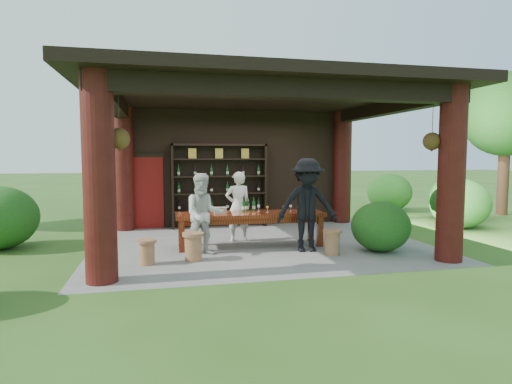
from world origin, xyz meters
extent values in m
plane|color=#2D5119|center=(0.00, 0.00, 0.00)|extent=(90.00, 90.00, 0.00)
cube|color=slate|center=(0.00, 0.00, -0.05)|extent=(7.40, 5.90, 0.10)
cube|color=black|center=(0.00, 2.75, 1.65)|extent=(7.00, 0.18, 3.30)
cube|color=maroon|center=(-2.60, 2.65, 1.00)|extent=(0.95, 0.06, 2.00)
cylinder|color=#380C0A|center=(-3.15, -2.40, 1.65)|extent=(0.50, 0.50, 3.30)
cylinder|color=#380C0A|center=(3.15, -2.40, 1.65)|extent=(0.50, 0.50, 3.30)
cylinder|color=#380C0A|center=(-3.15, 2.55, 1.65)|extent=(0.50, 0.50, 3.30)
cylinder|color=#380C0A|center=(3.15, 2.55, 1.65)|extent=(0.50, 0.50, 3.30)
cube|color=black|center=(0.00, -2.40, 3.15)|extent=(6.70, 0.35, 0.35)
cube|color=black|center=(-3.15, 0.00, 3.15)|extent=(0.30, 5.20, 0.30)
cube|color=black|center=(3.15, 0.00, 3.15)|extent=(0.30, 5.20, 0.30)
cube|color=black|center=(0.00, 0.00, 3.40)|extent=(7.50, 6.00, 0.20)
cylinder|color=black|center=(-2.85, -2.20, 2.62)|extent=(0.01, 0.01, 0.75)
cone|color=black|center=(-2.85, -2.20, 2.17)|extent=(0.32, 0.32, 0.18)
sphere|color=#1E5919|center=(-2.85, -2.20, 2.28)|extent=(0.34, 0.34, 0.34)
cylinder|color=black|center=(2.85, -2.20, 2.62)|extent=(0.01, 0.01, 0.75)
cone|color=black|center=(2.85, -2.20, 2.17)|extent=(0.32, 0.32, 0.18)
sphere|color=#1E5919|center=(2.85, -2.20, 2.28)|extent=(0.34, 0.34, 0.34)
cube|color=#59180C|center=(-0.28, -0.26, 0.71)|extent=(3.29, 0.93, 0.08)
cube|color=#59180C|center=(-0.28, -0.26, 0.61)|extent=(3.08, 0.77, 0.12)
cube|color=#59180C|center=(-1.80, -0.54, 0.34)|extent=(0.12, 0.12, 0.67)
cube|color=#59180C|center=(1.23, -0.62, 0.34)|extent=(0.12, 0.12, 0.67)
cube|color=#59180C|center=(-1.78, 0.10, 0.34)|extent=(0.12, 0.12, 0.67)
cube|color=#59180C|center=(1.24, 0.02, 0.34)|extent=(0.12, 0.12, 0.67)
cylinder|color=brown|center=(-1.62, -1.31, 0.24)|extent=(0.32, 0.32, 0.48)
cylinder|color=brown|center=(-1.62, -1.31, 0.51)|extent=(0.41, 0.41, 0.06)
cylinder|color=brown|center=(1.18, -1.42, 0.22)|extent=(0.31, 0.31, 0.45)
cylinder|color=brown|center=(1.18, -1.42, 0.48)|extent=(0.39, 0.39, 0.06)
cylinder|color=brown|center=(-2.48, -1.43, 0.20)|extent=(0.28, 0.28, 0.41)
cylinder|color=brown|center=(-2.48, -1.43, 0.44)|extent=(0.35, 0.35, 0.06)
imported|color=white|center=(-0.44, 0.38, 0.82)|extent=(0.60, 0.40, 1.64)
imported|color=silver|center=(-1.37, -0.88, 0.83)|extent=(0.84, 0.68, 1.66)
imported|color=black|center=(0.78, -1.02, 0.98)|extent=(1.35, 0.90, 1.95)
cube|color=#BF6672|center=(-0.95, -0.27, 0.82)|extent=(0.26, 0.19, 0.14)
ellipsoid|color=#194C14|center=(5.90, 0.80, 0.58)|extent=(1.60, 1.60, 1.36)
ellipsoid|color=#194C14|center=(5.97, 4.65, 0.58)|extent=(1.60, 1.60, 1.36)
ellipsoid|color=#194C14|center=(6.83, 2.19, 0.58)|extent=(1.60, 1.60, 1.36)
ellipsoid|color=#194C14|center=(2.29, -1.36, 0.45)|extent=(1.23, 1.23, 1.05)
cylinder|color=#3F2819|center=(9.15, 2.81, 1.60)|extent=(0.36, 0.36, 3.20)
sphere|color=#194C14|center=(9.15, 2.81, 3.40)|extent=(2.80, 2.80, 2.80)
camera|label=1|loc=(-2.24, -9.44, 2.00)|focal=30.00mm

